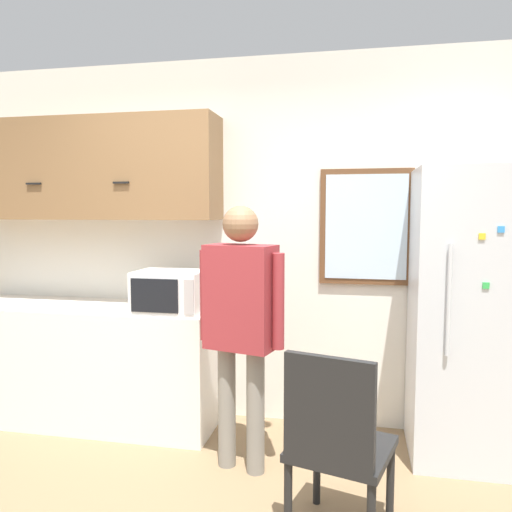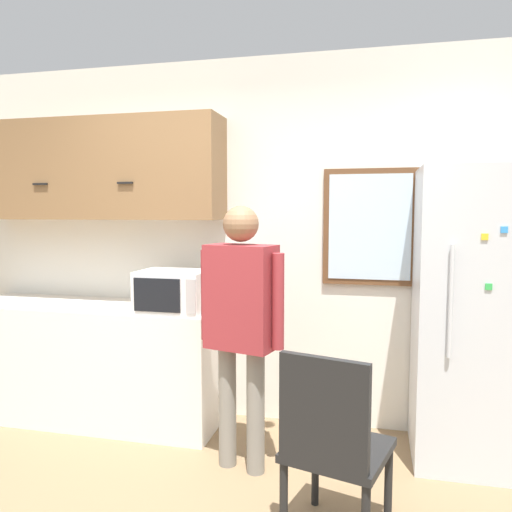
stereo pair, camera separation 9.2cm
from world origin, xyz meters
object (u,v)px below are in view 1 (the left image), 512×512
at_px(microwave, 171,291).
at_px(person, 241,312).
at_px(chair, 336,440).
at_px(refrigerator, 472,315).

distance_m(microwave, person, 0.69).
height_order(person, chair, person).
height_order(microwave, chair, microwave).
distance_m(microwave, refrigerator, 1.99).
bearing_deg(chair, refrigerator, -111.87).
xyz_separation_m(microwave, person, (0.58, -0.37, -0.05)).
relative_size(refrigerator, chair, 1.95).
distance_m(person, refrigerator, 1.47).
xyz_separation_m(microwave, chair, (1.18, -0.97, -0.51)).
relative_size(person, chair, 1.70).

